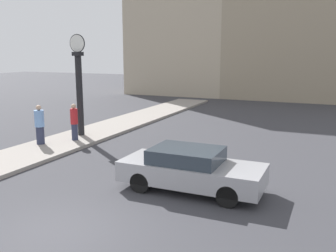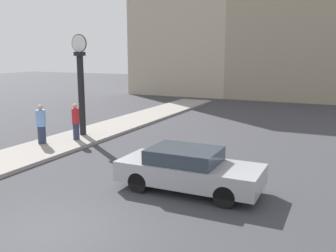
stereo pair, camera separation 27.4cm
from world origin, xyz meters
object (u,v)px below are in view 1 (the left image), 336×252
at_px(street_clock, 79,86).
at_px(pedestrian_red_top, 74,122).
at_px(sedan_car, 191,169).
at_px(pedestrian_blue_stripe, 40,125).

distance_m(street_clock, pedestrian_red_top, 1.96).
xyz_separation_m(street_clock, pedestrian_red_top, (0.41, -1.05, -1.61)).
relative_size(sedan_car, pedestrian_red_top, 2.56).
bearing_deg(pedestrian_blue_stripe, sedan_car, -15.84).
bearing_deg(street_clock, sedan_car, -31.16).
bearing_deg(sedan_car, pedestrian_red_top, 153.57).
relative_size(street_clock, pedestrian_blue_stripe, 2.78).
xyz_separation_m(sedan_car, pedestrian_blue_stripe, (-8.36, 2.37, 0.35)).
xyz_separation_m(sedan_car, street_clock, (-7.83, 4.73, 1.95)).
relative_size(sedan_car, street_clock, 0.89).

